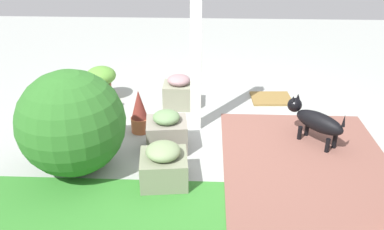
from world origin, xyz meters
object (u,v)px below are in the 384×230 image
(stone_planter_nearest, at_px, (179,92))
(terracotta_pot_spiky, at_px, (139,112))
(dog, at_px, (315,120))
(terracotta_pot_broad, at_px, (101,80))
(doormat, at_px, (271,98))
(porch_pillar, at_px, (196,49))
(round_shrub, at_px, (72,123))
(terracotta_pot_tall, at_px, (93,102))
(stone_planter_mid, at_px, (167,132))
(stone_planter_far, at_px, (164,165))

(stone_planter_nearest, xyz_separation_m, terracotta_pot_spiky, (0.43, 0.73, 0.05))
(stone_planter_nearest, distance_m, dog, 1.88)
(terracotta_pot_broad, bearing_deg, doormat, -178.02)
(porch_pillar, bearing_deg, round_shrub, 38.90)
(terracotta_pot_spiky, distance_m, dog, 2.07)
(terracotta_pot_tall, bearing_deg, doormat, -165.53)
(stone_planter_mid, bearing_deg, doormat, -134.39)
(stone_planter_nearest, relative_size, round_shrub, 0.43)
(porch_pillar, bearing_deg, doormat, -140.66)
(dog, bearing_deg, terracotta_pot_spiky, -5.12)
(porch_pillar, relative_size, terracotta_pot_spiky, 3.72)
(round_shrub, height_order, doormat, round_shrub)
(terracotta_pot_broad, relative_size, doormat, 0.86)
(stone_planter_far, xyz_separation_m, terracotta_pot_broad, (1.10, -1.96, 0.10))
(stone_planter_nearest, xyz_separation_m, doormat, (-1.32, -0.29, -0.20))
(stone_planter_mid, bearing_deg, terracotta_pot_spiky, -45.78)
(doormat, bearing_deg, stone_planter_nearest, 12.30)
(dog, bearing_deg, round_shrub, 13.91)
(stone_planter_mid, bearing_deg, dog, -173.39)
(stone_planter_nearest, bearing_deg, terracotta_pot_tall, 17.00)
(stone_planter_nearest, xyz_separation_m, stone_planter_mid, (0.06, 1.11, -0.00))
(dog, bearing_deg, terracotta_pot_broad, -22.16)
(stone_planter_mid, relative_size, round_shrub, 0.46)
(porch_pillar, relative_size, terracotta_pot_tall, 3.58)
(porch_pillar, distance_m, terracotta_pot_tall, 1.60)
(terracotta_pot_broad, relative_size, dog, 0.76)
(stone_planter_far, bearing_deg, porch_pillar, -103.13)
(stone_planter_nearest, xyz_separation_m, dog, (-1.63, 0.92, 0.08))
(round_shrub, relative_size, doormat, 1.92)
(dog, bearing_deg, stone_planter_far, 26.80)
(round_shrub, bearing_deg, terracotta_pot_tall, -83.09)
(doormat, bearing_deg, porch_pillar, 39.34)
(stone_planter_far, bearing_deg, terracotta_pot_broad, -60.71)
(terracotta_pot_spiky, bearing_deg, doormat, -149.61)
(dog, bearing_deg, stone_planter_mid, 6.61)
(round_shrub, xyz_separation_m, terracotta_pot_broad, (0.16, -1.76, -0.25))
(stone_planter_far, height_order, round_shrub, round_shrub)
(porch_pillar, height_order, terracotta_pot_spiky, porch_pillar)
(terracotta_pot_spiky, bearing_deg, terracotta_pot_tall, -30.33)
(round_shrub, bearing_deg, terracotta_pot_spiky, -122.73)
(stone_planter_far, bearing_deg, terracotta_pot_spiky, -68.41)
(stone_planter_nearest, relative_size, stone_planter_far, 0.91)
(stone_planter_mid, height_order, terracotta_pot_broad, terracotta_pot_broad)
(porch_pillar, distance_m, doormat, 1.71)
(terracotta_pot_spiky, bearing_deg, terracotta_pot_broad, -53.46)
(terracotta_pot_spiky, height_order, dog, terracotta_pot_spiky)
(stone_planter_nearest, bearing_deg, dog, 150.64)
(stone_planter_far, height_order, terracotta_pot_spiky, terracotta_pot_spiky)
(stone_planter_far, distance_m, terracotta_pot_broad, 2.25)
(stone_planter_mid, distance_m, doormat, 1.97)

